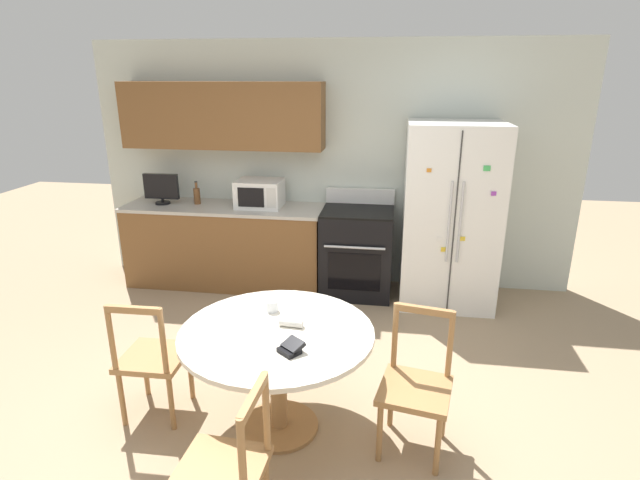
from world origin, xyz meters
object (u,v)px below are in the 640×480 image
object	(u,v)px
refrigerator	(450,216)
wallet	(291,348)
countertop_tv	(161,188)
dining_chair_left	(152,359)
microwave	(260,193)
dining_chair_near	(226,471)
dining_chair_right	(416,387)
candle_glass	(272,307)
counter_bottle	(197,195)
oven_range	(357,251)

from	to	relation	value
refrigerator	wallet	xyz separation A→B (m)	(-1.11, -2.44, -0.15)
countertop_tv	wallet	xyz separation A→B (m)	(1.96, -2.52, -0.32)
refrigerator	dining_chair_left	world-z (taller)	refrigerator
microwave	dining_chair_left	distance (m)	2.40
dining_chair_near	dining_chair_right	bearing A→B (deg)	-45.23
microwave	candle_glass	bearing A→B (deg)	-72.95
dining_chair_left	dining_chair_near	distance (m)	1.21
dining_chair_left	counter_bottle	bearing A→B (deg)	102.36
refrigerator	dining_chair_near	xyz separation A→B (m)	(-1.31, -3.08, -0.48)
wallet	oven_range	bearing A→B (deg)	85.74
oven_range	dining_chair_near	size ratio (longest dim) A/B	1.20
refrigerator	oven_range	bearing A→B (deg)	176.12
microwave	dining_chair_near	distance (m)	3.33
dining_chair_left	countertop_tv	bearing A→B (deg)	111.25
oven_range	counter_bottle	world-z (taller)	counter_bottle
counter_bottle	dining_chair_near	world-z (taller)	counter_bottle
microwave	dining_chair_right	xyz separation A→B (m)	(1.60, -2.37, -0.61)
dining_chair_right	candle_glass	xyz separation A→B (m)	(-0.97, 0.30, 0.33)
countertop_tv	dining_chair_near	size ratio (longest dim) A/B	0.42
dining_chair_left	wallet	size ratio (longest dim) A/B	5.19
microwave	candle_glass	distance (m)	2.19
counter_bottle	countertop_tv	bearing A→B (deg)	-172.16
oven_range	wallet	xyz separation A→B (m)	(-0.19, -2.51, 0.29)
refrigerator	microwave	xyz separation A→B (m)	(-1.98, 0.12, 0.13)
countertop_tv	dining_chair_near	bearing A→B (deg)	-60.86
countertop_tv	dining_chair_near	world-z (taller)	countertop_tv
refrigerator	counter_bottle	bearing A→B (deg)	177.26
oven_range	counter_bottle	size ratio (longest dim) A/B	4.28
countertop_tv	dining_chair_right	xyz separation A→B (m)	(2.69, -2.32, -0.64)
oven_range	wallet	size ratio (longest dim) A/B	6.21
refrigerator	dining_chair_right	xyz separation A→B (m)	(-0.38, -2.25, -0.48)
dining_chair_left	candle_glass	bearing A→B (deg)	15.89
dining_chair_right	refrigerator	bearing A→B (deg)	-88.89
countertop_tv	dining_chair_left	distance (m)	2.54
oven_range	microwave	world-z (taller)	microwave
counter_bottle	refrigerator	bearing A→B (deg)	-2.74
microwave	counter_bottle	xyz separation A→B (m)	(-0.71, 0.01, -0.05)
dining_chair_near	candle_glass	world-z (taller)	dining_chair_near
wallet	refrigerator	bearing A→B (deg)	65.56
microwave	candle_glass	xyz separation A→B (m)	(0.64, -2.07, -0.28)
dining_chair_near	oven_range	bearing A→B (deg)	-4.04
refrigerator	dining_chair_near	world-z (taller)	refrigerator
dining_chair_left	candle_glass	distance (m)	0.88
dining_chair_right	dining_chair_left	size ratio (longest dim) A/B	1.00
counter_bottle	candle_glass	xyz separation A→B (m)	(1.35, -2.08, -0.23)
dining_chair_right	dining_chair_left	bearing A→B (deg)	8.83
dining_chair_left	wallet	world-z (taller)	dining_chair_left
dining_chair_right	microwave	bearing A→B (deg)	-45.28
countertop_tv	counter_bottle	world-z (taller)	countertop_tv
oven_range	dining_chair_right	size ratio (longest dim) A/B	1.20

